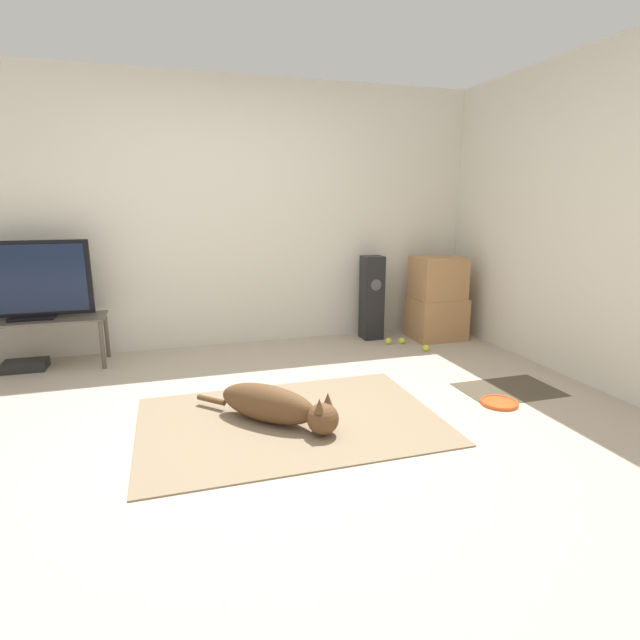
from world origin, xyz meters
TOP-DOWN VIEW (x-y plane):
  - ground_plane at (0.00, 0.00)m, footprint 12.00×12.00m
  - wall_back at (0.00, 2.10)m, footprint 8.00×0.06m
  - wall_right at (2.60, 0.00)m, footprint 0.06×8.00m
  - area_rug at (0.17, 0.09)m, footprint 1.93×1.33m
  - dog at (0.08, 0.06)m, footprint 0.81×0.82m
  - frisbee at (1.67, -0.07)m, footprint 0.26×0.26m
  - cardboard_box_lower at (2.13, 1.66)m, footprint 0.53×0.45m
  - cardboard_box_upper at (2.12, 1.65)m, footprint 0.49×0.41m
  - floor_speaker at (1.48, 1.85)m, footprint 0.21×0.21m
  - tv_stand at (-1.66, 1.77)m, footprint 1.15×0.41m
  - tv at (-1.66, 1.78)m, footprint 0.99×0.20m
  - tennis_ball_by_boxes at (1.80, 1.24)m, footprint 0.07×0.07m
  - tennis_ball_near_speaker at (1.55, 1.58)m, footprint 0.07×0.07m
  - tennis_ball_loose_on_carpet at (1.69, 1.55)m, footprint 0.07×0.07m
  - game_console at (-1.76, 1.75)m, footprint 0.34×0.23m
  - door_mat at (1.91, 0.15)m, footprint 0.73×0.49m

SIDE VIEW (x-z plane):
  - ground_plane at x=0.00m, z-range 0.00..0.00m
  - door_mat at x=1.91m, z-range 0.00..0.01m
  - area_rug at x=0.17m, z-range 0.00..0.01m
  - frisbee at x=1.67m, z-range 0.00..0.03m
  - tennis_ball_by_boxes at x=1.80m, z-range 0.00..0.07m
  - tennis_ball_near_speaker at x=1.55m, z-range 0.00..0.07m
  - tennis_ball_loose_on_carpet at x=1.69m, z-range 0.00..0.07m
  - game_console at x=-1.76m, z-range 0.00..0.08m
  - dog at x=0.08m, z-range 0.00..0.26m
  - cardboard_box_lower at x=2.13m, z-range 0.00..0.43m
  - tv_stand at x=-1.66m, z-range 0.17..0.61m
  - floor_speaker at x=1.48m, z-range 0.00..0.87m
  - cardboard_box_upper at x=2.12m, z-range 0.43..0.86m
  - tv at x=-1.66m, z-range 0.43..1.09m
  - wall_back at x=0.00m, z-range 0.00..2.55m
  - wall_right at x=2.60m, z-range 0.00..2.55m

